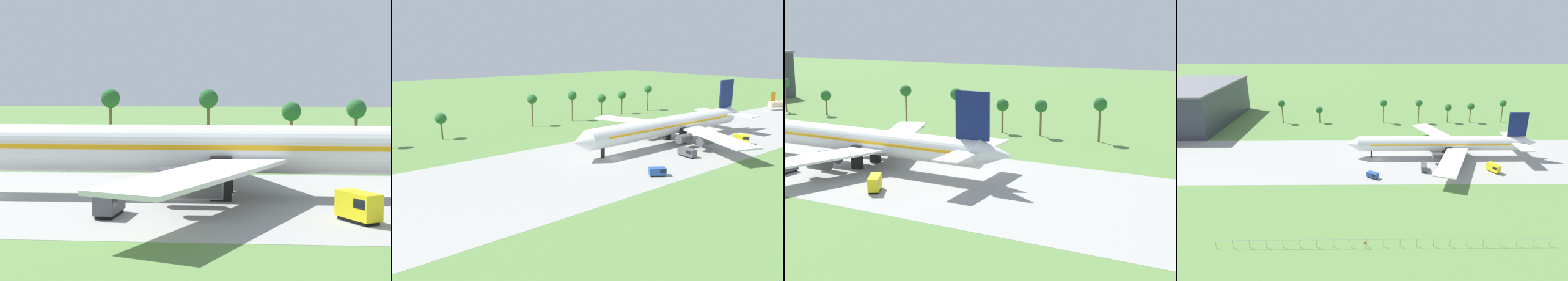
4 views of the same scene
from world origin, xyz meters
TOP-DOWN VIEW (x-y plane):
  - ground_plane at (0.00, 0.00)m, footprint 600.00×600.00m
  - taxiway_strip at (0.00, 0.00)m, footprint 320.00×44.00m
  - jet_airliner at (25.73, 2.40)m, footprint 74.80×60.41m
  - baggage_tug at (-2.08, -16.73)m, footprint 4.29×3.82m
  - fuel_truck at (16.40, -10.86)m, footprint 2.40×5.33m
  - catering_van at (40.99, -12.18)m, footprint 4.18×5.27m
  - perimeter_fence at (0.00, -55.00)m, footprint 80.10×0.10m
  - no_stopping_sign at (-4.45, -55.31)m, footprint 0.44×0.08m
  - terminal_building at (-93.79, 52.04)m, footprint 36.72×61.20m
  - palm_tree_row at (14.69, 50.81)m, footprint 118.36×3.60m

SIDE VIEW (x-z plane):
  - ground_plane at x=0.00m, z-range 0.00..0.00m
  - taxiway_strip at x=0.00m, z-range 0.00..0.02m
  - no_stopping_sign at x=-4.45m, z-range 0.21..1.89m
  - baggage_tug at x=-2.08m, z-range 0.10..2.09m
  - fuel_truck at x=16.40m, z-range 0.10..2.38m
  - perimeter_fence at x=0.00m, z-range 0.40..2.50m
  - catering_van at x=40.99m, z-range 0.10..3.06m
  - jet_airliner at x=25.73m, z-range -3.48..14.54m
  - palm_tree_row at x=14.69m, z-range 2.86..15.03m
  - terminal_building at x=-93.79m, z-range 0.02..19.94m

